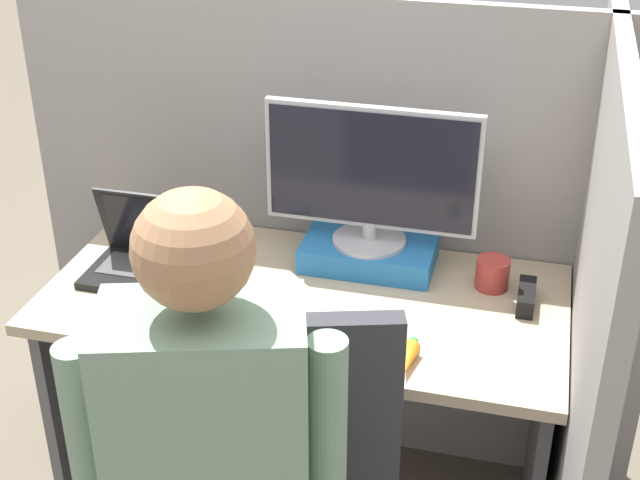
{
  "coord_description": "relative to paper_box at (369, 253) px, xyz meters",
  "views": [
    {
      "loc": [
        0.52,
        -1.53,
        1.92
      ],
      "look_at": [
        0.08,
        0.16,
        0.98
      ],
      "focal_mm": 50.0,
      "sensor_mm": 36.0,
      "label": 1
    }
  ],
  "objects": [
    {
      "name": "paper_box",
      "position": [
        0.0,
        0.0,
        0.0
      ],
      "size": [
        0.35,
        0.21,
        0.07
      ],
      "color": "#236BAD",
      "rests_on": "desk"
    },
    {
      "name": "monitor",
      "position": [
        0.0,
        0.0,
        0.23
      ],
      "size": [
        0.55,
        0.2,
        0.38
      ],
      "color": "#B2B2B7",
      "rests_on": "paper_box"
    },
    {
      "name": "cubicle_panel_right",
      "position": [
        0.55,
        -0.25,
        -0.06
      ],
      "size": [
        0.04,
        1.26,
        1.41
      ],
      "color": "gray",
      "rests_on": "ground"
    },
    {
      "name": "laptop",
      "position": [
        -0.53,
        -0.19,
        0.01
      ],
      "size": [
        0.34,
        0.21,
        0.22
      ],
      "color": "black",
      "rests_on": "desk"
    },
    {
      "name": "desk",
      "position": [
        -0.13,
        -0.19,
        -0.22
      ],
      "size": [
        1.31,
        0.64,
        0.73
      ],
      "color": "tan",
      "rests_on": "ground"
    },
    {
      "name": "mouse",
      "position": [
        -0.26,
        -0.26,
        -0.02
      ],
      "size": [
        0.07,
        0.05,
        0.03
      ],
      "color": "gray",
      "rests_on": "desk"
    },
    {
      "name": "coffee_mug",
      "position": [
        0.33,
        -0.04,
        0.01
      ],
      "size": [
        0.09,
        0.09,
        0.08
      ],
      "color": "#A3332D",
      "rests_on": "desk"
    },
    {
      "name": "carrot_toy",
      "position": [
        0.18,
        -0.43,
        -0.01
      ],
      "size": [
        0.04,
        0.13,
        0.04
      ],
      "color": "orange",
      "rests_on": "desk"
    },
    {
      "name": "cubicle_panel_back",
      "position": [
        -0.13,
        0.15,
        -0.06
      ],
      "size": [
        1.81,
        0.05,
        1.41
      ],
      "color": "gray",
      "rests_on": "ground"
    },
    {
      "name": "stapler",
      "position": [
        0.42,
        -0.1,
        -0.01
      ],
      "size": [
        0.04,
        0.14,
        0.05
      ],
      "color": "black",
      "rests_on": "desk"
    }
  ]
}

